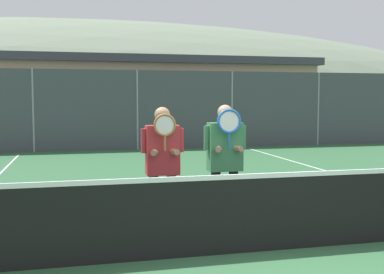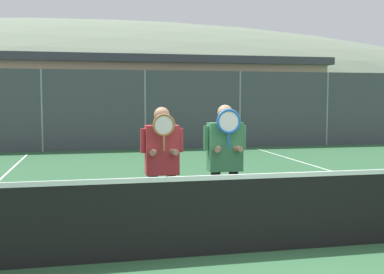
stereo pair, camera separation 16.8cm
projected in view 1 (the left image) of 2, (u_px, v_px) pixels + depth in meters
ground_plane at (263, 251)px, 5.71m from camera, size 120.00×120.00×0.00m
hill_distant at (93, 113)px, 58.46m from camera, size 106.08×58.93×20.63m
clubhouse_building at (122, 96)px, 24.09m from camera, size 19.32×5.50×3.80m
fence_back at (137, 110)px, 16.99m from camera, size 21.16×0.06×2.80m
tennis_net at (263, 211)px, 5.67m from camera, size 10.57×0.09×1.03m
player_leftmost at (163, 160)px, 6.27m from camera, size 0.57×0.34×1.70m
player_center_left at (225, 156)px, 6.52m from camera, size 0.59×0.34×1.73m
car_left_of_center at (111, 121)px, 19.67m from camera, size 4.71×1.93×1.75m
car_center at (228, 119)px, 20.67m from camera, size 4.01×1.97×1.82m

